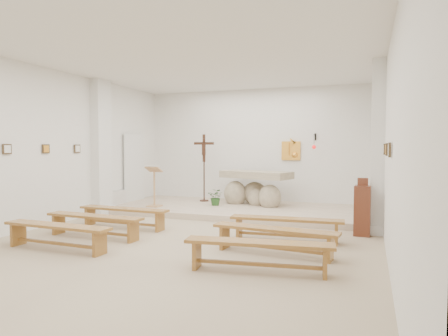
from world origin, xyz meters
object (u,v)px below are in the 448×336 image
at_px(lectern, 154,186).
at_px(bench_right_second, 274,235).
at_px(bench_left_front, 124,213).
at_px(bench_right_front, 286,224).
at_px(bench_left_second, 94,221).
at_px(donation_pedestal, 362,210).
at_px(bench_left_third, 57,231).
at_px(bench_right_third, 259,249).
at_px(altar, 255,190).
at_px(crucifix_stand, 204,163).

xyz_separation_m(lectern, bench_right_second, (4.00, -3.07, -0.37)).
distance_m(bench_left_front, bench_right_front, 3.55).
height_order(bench_left_front, bench_left_second, same).
bearing_deg(donation_pedestal, bench_left_third, -145.70).
bearing_deg(bench_right_third, altar, 98.77).
bearing_deg(bench_left_front, lectern, 103.52).
xyz_separation_m(lectern, crucifix_stand, (0.83, 1.48, 0.60)).
height_order(altar, lectern, lectern).
height_order(bench_left_front, bench_right_front, same).
xyz_separation_m(lectern, bench_left_second, (0.45, -3.07, -0.37)).
distance_m(bench_left_second, bench_right_third, 3.69).
height_order(bench_left_third, bench_right_third, same).
relative_size(altar, bench_right_front, 1.01).
bearing_deg(bench_left_third, bench_left_second, 92.04).
bearing_deg(bench_right_third, bench_right_second, 82.65).
bearing_deg(donation_pedestal, bench_left_front, -165.45).
distance_m(bench_right_second, bench_left_third, 3.69).
relative_size(bench_left_second, bench_right_third, 0.99).
xyz_separation_m(donation_pedestal, bench_left_second, (-4.88, -1.98, -0.18)).
distance_m(altar, lectern, 2.79).
bearing_deg(donation_pedestal, lectern, 171.42).
distance_m(bench_left_front, bench_left_third, 1.97).
relative_size(lectern, bench_right_second, 0.53).
bearing_deg(bench_right_front, bench_left_second, -168.52).
distance_m(bench_right_front, bench_right_third, 1.97).
distance_m(bench_left_third, bench_right_third, 3.55).
bearing_deg(lectern, crucifix_stand, 59.20).
bearing_deg(donation_pedestal, altar, 143.02).
bearing_deg(altar, bench_left_second, -96.60).
bearing_deg(bench_left_front, crucifix_stand, 85.21).
bearing_deg(bench_left_second, bench_right_front, 17.93).
relative_size(altar, bench_left_third, 1.02).
xyz_separation_m(altar, bench_left_third, (-2.00, -5.38, -0.21)).
bearing_deg(bench_right_second, bench_left_front, 170.47).
bearing_deg(crucifix_stand, bench_right_third, -71.42).
bearing_deg(bench_left_second, bench_right_third, -13.03).
bearing_deg(bench_right_front, bench_left_third, -155.02).
relative_size(crucifix_stand, bench_left_third, 0.94).
height_order(bench_right_front, bench_right_third, same).
bearing_deg(donation_pedestal, bench_left_second, -154.90).
height_order(lectern, bench_right_third, lectern).
xyz_separation_m(bench_left_second, bench_right_third, (3.55, -0.98, 0.00)).
bearing_deg(bench_left_second, bench_right_second, 2.45).
distance_m(altar, donation_pedestal, 3.76).
bearing_deg(bench_right_third, crucifix_stand, 112.42).
distance_m(donation_pedestal, bench_right_third, 3.25).
xyz_separation_m(lectern, bench_left_third, (0.45, -4.06, -0.37)).
bearing_deg(bench_left_second, lectern, 100.79).
distance_m(crucifix_stand, bench_right_second, 5.63).
bearing_deg(bench_right_front, bench_right_second, -94.00).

